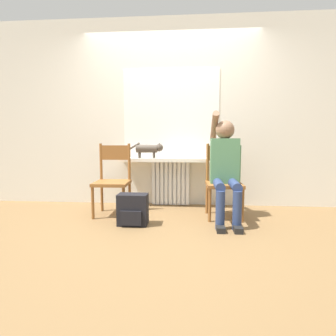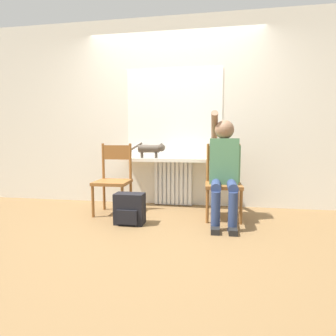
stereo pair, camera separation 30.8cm
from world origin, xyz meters
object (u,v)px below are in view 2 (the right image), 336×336
object	(u,v)px
chair_left	(113,178)
chair_right	(223,181)
cat	(152,149)
backpack	(130,209)
person	(224,165)

from	to	relation	value
chair_left	chair_right	world-z (taller)	same
cat	backpack	bearing A→B (deg)	-94.78
person	backpack	xyz separation A→B (m)	(-1.07, -0.31, -0.50)
chair_right	person	world-z (taller)	person
chair_right	backpack	size ratio (longest dim) A/B	2.57
chair_right	person	bearing A→B (deg)	-91.07
chair_left	backpack	size ratio (longest dim) A/B	2.57
cat	chair_left	bearing A→B (deg)	-135.43
cat	backpack	size ratio (longest dim) A/B	1.46
chair_right	cat	world-z (taller)	cat
chair_left	person	world-z (taller)	person
backpack	person	bearing A→B (deg)	16.06
chair_right	cat	xyz separation A→B (m)	(-0.99, 0.41, 0.38)
chair_left	chair_right	xyz separation A→B (m)	(1.41, -0.00, 0.00)
chair_left	person	size ratio (longest dim) A/B	0.70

